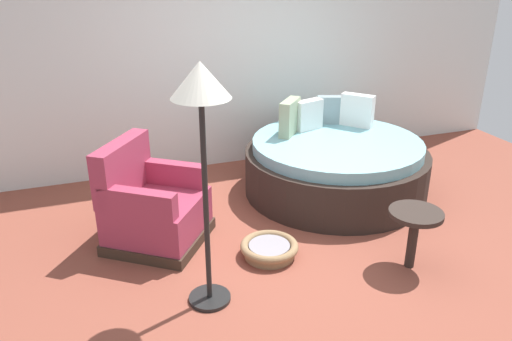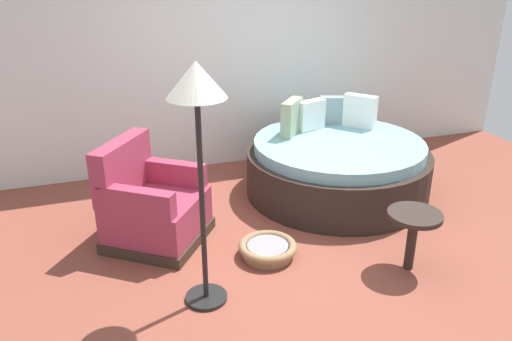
# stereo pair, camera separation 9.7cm
# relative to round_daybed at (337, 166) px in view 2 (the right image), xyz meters

# --- Properties ---
(ground_plane) EXTENTS (8.00, 8.00, 0.02)m
(ground_plane) POSITION_rel_round_daybed_xyz_m (-0.90, -0.86, -0.32)
(ground_plane) COLOR brown
(back_wall) EXTENTS (8.00, 0.12, 3.09)m
(back_wall) POSITION_rel_round_daybed_xyz_m (-0.90, 1.28, 1.24)
(back_wall) COLOR silver
(back_wall) RESTS_ON ground_plane
(round_daybed) EXTENTS (1.99, 1.99, 0.99)m
(round_daybed) POSITION_rel_round_daybed_xyz_m (0.00, 0.00, 0.00)
(round_daybed) COLOR #2D231E
(round_daybed) RESTS_ON ground_plane
(red_armchair) EXTENTS (1.12, 1.12, 0.94)m
(red_armchair) POSITION_rel_round_daybed_xyz_m (-2.07, -0.40, 0.02)
(red_armchair) COLOR #38281E
(red_armchair) RESTS_ON ground_plane
(pet_basket) EXTENTS (0.51, 0.51, 0.13)m
(pet_basket) POSITION_rel_round_daybed_xyz_m (-1.17, -1.00, -0.23)
(pet_basket) COLOR #8E704C
(pet_basket) RESTS_ON ground_plane
(side_table) EXTENTS (0.44, 0.44, 0.52)m
(side_table) POSITION_rel_round_daybed_xyz_m (-0.11, -1.55, 0.12)
(side_table) COLOR #2D231E
(side_table) RESTS_ON ground_plane
(floor_lamp) EXTENTS (0.40, 0.40, 1.82)m
(floor_lamp) POSITION_rel_round_daybed_xyz_m (-1.82, -1.42, 1.23)
(floor_lamp) COLOR black
(floor_lamp) RESTS_ON ground_plane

